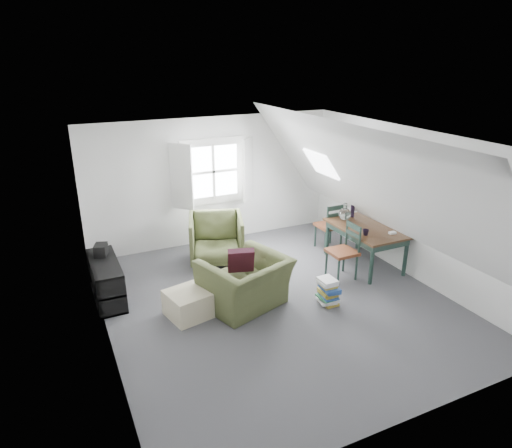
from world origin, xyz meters
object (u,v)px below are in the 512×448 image
armchair_near (245,305)px  media_shelf (107,283)px  dining_chair_far (330,225)px  magazine_stack (328,291)px  dining_chair_near (344,251)px  ottoman (189,304)px  dining_table (366,232)px  armchair_far (217,261)px

armchair_near → media_shelf: size_ratio=0.96×
dining_chair_far → magazine_stack: (-1.19, -1.75, -0.28)m
dining_chair_near → magazine_stack: (-0.72, -0.64, -0.29)m
ottoman → dining_chair_near: (2.76, 0.06, 0.30)m
armchair_near → media_shelf: 2.17m
dining_table → media_shelf: bearing=170.4°
media_shelf → dining_table: bearing=-8.8°
dining_table → dining_chair_far: size_ratio=1.55×
armchair_near → armchair_far: size_ratio=1.21×
armchair_far → dining_chair_far: (2.19, -0.40, 0.49)m
armchair_near → magazine_stack: bearing=139.0°
ottoman → dining_table: bearing=5.2°
dining_table → media_shelf: (-4.38, 0.69, -0.35)m
dining_chair_far → magazine_stack: 2.13m
magazine_stack → armchair_far: bearing=115.1°
dining_chair_far → magazine_stack: bearing=45.7°
armchair_far → media_shelf: 2.12m
magazine_stack → dining_chair_far: bearing=55.9°
ottoman → dining_chair_far: size_ratio=0.61×
media_shelf → dining_chair_near: bearing=-13.9°
dining_chair_far → media_shelf: size_ratio=0.77×
armchair_near → dining_table: size_ratio=0.81×
armchair_far → magazine_stack: 2.38m
dining_chair_far → dining_chair_near: size_ratio=0.99×
dining_table → dining_chair_near: dining_chair_near is taller
dining_chair_far → dining_table: bearing=91.0°
dining_chair_far → dining_chair_near: (-0.46, -1.12, 0.00)m
ottoman → dining_table: size_ratio=0.40×
armchair_near → media_shelf: media_shelf is taller
ottoman → media_shelf: (-1.00, 1.00, 0.09)m
armchair_near → media_shelf: bearing=-48.7°
dining_chair_near → dining_chair_far: bearing=143.9°
magazine_stack → dining_chair_near: bearing=41.3°
armchair_far → magazine_stack: armchair_far is taller
ottoman → dining_chair_far: dining_chair_far is taller
dining_chair_near → magazine_stack: dining_chair_near is taller
armchair_near → dining_chair_near: 1.96m
dining_chair_far → ottoman: bearing=9.8°
armchair_far → dining_chair_near: size_ratio=1.03×
armchair_far → dining_table: size_ratio=0.67×
media_shelf → magazine_stack: (3.03, -1.58, -0.08)m
dining_chair_near → media_shelf: size_ratio=0.77×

